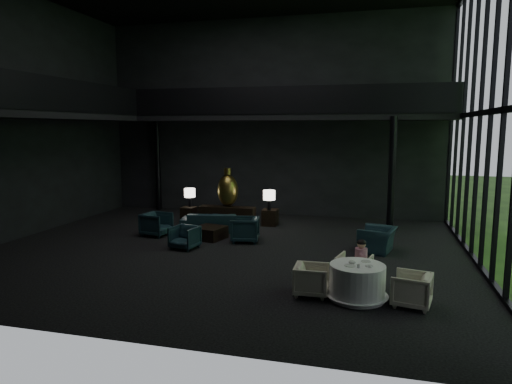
% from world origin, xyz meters
% --- Properties ---
extents(floor, '(14.00, 12.00, 0.02)m').
position_xyz_m(floor, '(0.00, 0.00, 0.00)').
color(floor, black).
rests_on(floor, ground).
extents(wall_back, '(14.00, 0.04, 8.00)m').
position_xyz_m(wall_back, '(0.00, 6.00, 4.00)').
color(wall_back, black).
rests_on(wall_back, ground).
extents(wall_front, '(14.00, 0.04, 8.00)m').
position_xyz_m(wall_front, '(0.00, -6.00, 4.00)').
color(wall_front, black).
rests_on(wall_front, ground).
extents(wall_left, '(0.04, 12.00, 8.00)m').
position_xyz_m(wall_left, '(-7.00, 0.00, 4.00)').
color(wall_left, black).
rests_on(wall_left, ground).
extents(curtain_wall, '(0.20, 12.00, 8.00)m').
position_xyz_m(curtain_wall, '(6.95, 0.00, 4.00)').
color(curtain_wall, black).
rests_on(curtain_wall, ground).
extents(mezzanine_left, '(2.00, 12.00, 0.25)m').
position_xyz_m(mezzanine_left, '(-6.00, 0.00, 4.00)').
color(mezzanine_left, black).
rests_on(mezzanine_left, wall_left).
extents(mezzanine_back, '(12.00, 2.00, 0.25)m').
position_xyz_m(mezzanine_back, '(1.00, 5.00, 4.00)').
color(mezzanine_back, black).
rests_on(mezzanine_back, wall_back).
extents(railing_left, '(0.06, 12.00, 1.00)m').
position_xyz_m(railing_left, '(-5.00, 0.00, 4.60)').
color(railing_left, black).
rests_on(railing_left, mezzanine_left).
extents(railing_back, '(12.00, 0.06, 1.00)m').
position_xyz_m(railing_back, '(1.00, 4.00, 4.60)').
color(railing_back, black).
rests_on(railing_back, mezzanine_back).
extents(column_nw, '(0.24, 0.24, 4.00)m').
position_xyz_m(column_nw, '(-5.00, 5.70, 2.00)').
color(column_nw, black).
rests_on(column_nw, floor).
extents(column_ne, '(0.24, 0.24, 4.00)m').
position_xyz_m(column_ne, '(4.80, 4.00, 2.00)').
color(column_ne, black).
rests_on(column_ne, floor).
extents(console, '(2.12, 0.48, 0.68)m').
position_xyz_m(console, '(-1.09, 3.49, 0.34)').
color(console, black).
rests_on(console, floor).
extents(bronze_urn, '(0.77, 0.77, 1.44)m').
position_xyz_m(bronze_urn, '(-1.09, 3.60, 1.29)').
color(bronze_urn, '#B17E38').
rests_on(bronze_urn, console).
extents(side_table_left, '(0.52, 0.52, 0.57)m').
position_xyz_m(side_table_left, '(-2.69, 3.61, 0.29)').
color(side_table_left, black).
rests_on(side_table_left, floor).
extents(table_lamp_left, '(0.42, 0.42, 0.71)m').
position_xyz_m(table_lamp_left, '(-2.69, 3.74, 1.08)').
color(table_lamp_left, black).
rests_on(table_lamp_left, side_table_left).
extents(side_table_right, '(0.55, 0.55, 0.60)m').
position_xyz_m(side_table_right, '(0.51, 3.73, 0.30)').
color(side_table_right, black).
rests_on(side_table_right, floor).
extents(table_lamp_right, '(0.44, 0.44, 0.74)m').
position_xyz_m(table_lamp_right, '(0.51, 3.57, 1.13)').
color(table_lamp_right, black).
rests_on(table_lamp_right, side_table_right).
extents(sofa, '(2.45, 1.13, 0.92)m').
position_xyz_m(sofa, '(-1.23, 2.35, 0.46)').
color(sofa, '#1F323A').
rests_on(sofa, floor).
extents(lounge_armchair_west, '(0.99, 1.04, 0.95)m').
position_xyz_m(lounge_armchair_west, '(-2.83, 1.19, 0.47)').
color(lounge_armchair_west, '#213645').
rests_on(lounge_armchair_west, floor).
extents(lounge_armchair_east, '(1.03, 1.08, 0.97)m').
position_xyz_m(lounge_armchair_east, '(0.28, 1.14, 0.48)').
color(lounge_armchair_east, '#1B333A').
rests_on(lounge_armchair_east, floor).
extents(lounge_armchair_south, '(0.83, 0.80, 0.74)m').
position_xyz_m(lounge_armchair_south, '(-1.23, -0.13, 0.37)').
color(lounge_armchair_south, '#1B2C35').
rests_on(lounge_armchair_south, floor).
extents(window_armchair, '(0.97, 1.26, 0.99)m').
position_xyz_m(window_armchair, '(4.37, 0.98, 0.49)').
color(window_armchair, '#162F39').
rests_on(window_armchair, floor).
extents(coffee_table, '(1.09, 1.09, 0.40)m').
position_xyz_m(coffee_table, '(-0.94, 1.20, 0.20)').
color(coffee_table, black).
rests_on(coffee_table, floor).
extents(dining_table, '(1.32, 1.32, 0.75)m').
position_xyz_m(dining_table, '(3.94, -2.99, 0.33)').
color(dining_table, white).
rests_on(dining_table, floor).
extents(dining_chair_north, '(0.85, 0.82, 0.74)m').
position_xyz_m(dining_chair_north, '(3.84, -2.04, 0.37)').
color(dining_chair_north, '#B4A893').
rests_on(dining_chair_north, floor).
extents(dining_chair_east, '(0.81, 0.84, 0.74)m').
position_xyz_m(dining_chair_east, '(5.03, -3.11, 0.37)').
color(dining_chair_east, '#A39E96').
rests_on(dining_chair_east, floor).
extents(dining_chair_west, '(0.66, 0.70, 0.70)m').
position_xyz_m(dining_chair_west, '(2.97, -3.00, 0.35)').
color(dining_chair_west, '#B5ACA0').
rests_on(dining_chair_west, floor).
extents(child, '(0.28, 0.28, 0.61)m').
position_xyz_m(child, '(3.98, -2.01, 0.75)').
color(child, '#E3A3B2').
rests_on(child, dining_chair_north).
extents(plate_a, '(0.26, 0.26, 0.01)m').
position_xyz_m(plate_a, '(3.79, -3.12, 0.76)').
color(plate_a, white).
rests_on(plate_a, dining_table).
extents(plate_b, '(0.25, 0.25, 0.01)m').
position_xyz_m(plate_b, '(4.10, -2.72, 0.76)').
color(plate_b, white).
rests_on(plate_b, dining_table).
extents(saucer, '(0.19, 0.19, 0.01)m').
position_xyz_m(saucer, '(4.17, -3.05, 0.76)').
color(saucer, white).
rests_on(saucer, dining_table).
extents(coffee_cup, '(0.09, 0.09, 0.05)m').
position_xyz_m(coffee_cup, '(4.20, -3.13, 0.79)').
color(coffee_cup, white).
rests_on(coffee_cup, saucer).
extents(cereal_bowl, '(0.15, 0.15, 0.07)m').
position_xyz_m(cereal_bowl, '(3.82, -2.97, 0.79)').
color(cereal_bowl, white).
rests_on(cereal_bowl, dining_table).
extents(cream_pot, '(0.07, 0.07, 0.07)m').
position_xyz_m(cream_pot, '(3.96, -3.21, 0.78)').
color(cream_pot, '#99999E').
rests_on(cream_pot, dining_table).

